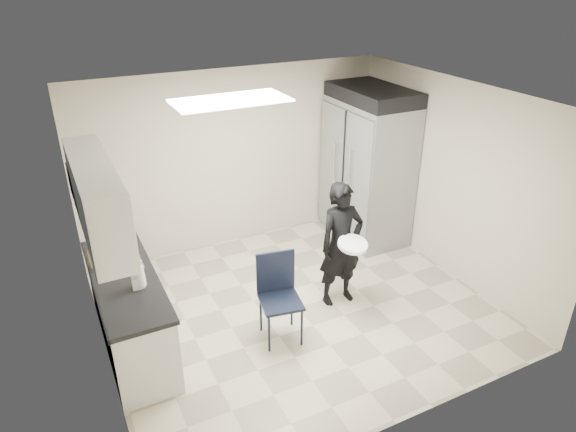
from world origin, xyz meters
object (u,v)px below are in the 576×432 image
commercial_fridge (367,171)px  man_tuxedo (341,245)px  lower_counter (130,314)px  folding_chair (281,302)px

commercial_fridge → man_tuxedo: 1.87m
lower_counter → folding_chair: (1.52, -0.61, 0.06)m
commercial_fridge → man_tuxedo: commercial_fridge is taller
lower_counter → commercial_fridge: size_ratio=0.90×
commercial_fridge → folding_chair: 2.87m
folding_chair → commercial_fridge: bearing=46.5°
folding_chair → man_tuxedo: (0.98, 0.35, 0.30)m
commercial_fridge → lower_counter: bearing=-164.1°
lower_counter → man_tuxedo: 2.54m
lower_counter → folding_chair: bearing=-21.9°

